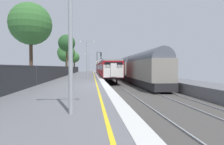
% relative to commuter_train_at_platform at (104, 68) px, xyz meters
% --- Properties ---
extents(ground, '(17.40, 110.00, 1.21)m').
position_rel_commuter_train_at_platform_xyz_m(ground, '(0.54, -28.51, -1.88)').
color(ground, slate).
extents(commuter_train_at_platform, '(2.83, 40.68, 3.81)m').
position_rel_commuter_train_at_platform_xyz_m(commuter_train_at_platform, '(0.00, 0.00, 0.00)').
color(commuter_train_at_platform, maroon).
rests_on(commuter_train_at_platform, ground).
extents(freight_train_adjacent_track, '(2.60, 28.41, 4.52)m').
position_rel_commuter_train_at_platform_xyz_m(freight_train_adjacent_track, '(4.00, -14.07, 0.20)').
color(freight_train_adjacent_track, '#232326').
rests_on(freight_train_adjacent_track, ground).
extents(signal_gantry, '(1.10, 0.24, 4.85)m').
position_rel_commuter_train_at_platform_xyz_m(signal_gantry, '(-1.47, -4.00, 1.77)').
color(signal_gantry, '#47474C').
rests_on(signal_gantry, ground).
extents(speed_limit_sign, '(0.59, 0.08, 2.81)m').
position_rel_commuter_train_at_platform_xyz_m(speed_limit_sign, '(-1.85, -8.85, 0.52)').
color(speed_limit_sign, '#59595B').
rests_on(speed_limit_sign, ground).
extents(platform_lamp_near, '(2.00, 0.20, 5.25)m').
position_rel_commuter_train_at_platform_xyz_m(platform_lamp_near, '(-3.56, -38.78, 1.86)').
color(platform_lamp_near, '#93999E').
rests_on(platform_lamp_near, ground).
extents(platform_lamp_mid, '(2.00, 0.20, 5.26)m').
position_rel_commuter_train_at_platform_xyz_m(platform_lamp_mid, '(-3.56, -18.62, 1.86)').
color(platform_lamp_mid, '#93999E').
rests_on(platform_lamp_mid, ground).
extents(platform_lamp_far, '(2.00, 0.20, 5.04)m').
position_rel_commuter_train_at_platform_xyz_m(platform_lamp_far, '(-3.56, 1.54, 1.75)').
color(platform_lamp_far, '#93999E').
rests_on(platform_lamp_far, ground).
extents(platform_back_fence, '(0.07, 99.00, 1.68)m').
position_rel_commuter_train_at_platform_xyz_m(platform_back_fence, '(-7.55, -28.51, -0.39)').
color(platform_back_fence, '#282B2D').
rests_on(platform_back_fence, ground).
extents(background_tree_left, '(3.49, 3.49, 8.28)m').
position_rel_commuter_train_at_platform_xyz_m(background_tree_left, '(-8.12, -5.14, 5.14)').
color(background_tree_left, '#473323').
rests_on(background_tree_left, ground).
extents(background_tree_centre, '(4.44, 4.49, 7.40)m').
position_rel_commuter_train_at_platform_xyz_m(background_tree_centre, '(-9.33, 3.14, 3.71)').
color(background_tree_centre, '#473323').
rests_on(background_tree_centre, ground).
extents(background_tree_right, '(3.09, 3.09, 5.95)m').
position_rel_commuter_train_at_platform_xyz_m(background_tree_right, '(-7.91, 10.84, 3.04)').
color(background_tree_right, '#473323').
rests_on(background_tree_right, ground).
extents(background_tree_back, '(4.47, 4.47, 8.40)m').
position_rel_commuter_train_at_platform_xyz_m(background_tree_back, '(-9.43, -23.87, 4.80)').
color(background_tree_back, '#473323').
rests_on(background_tree_back, ground).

